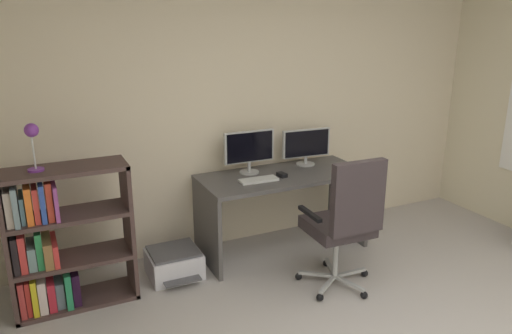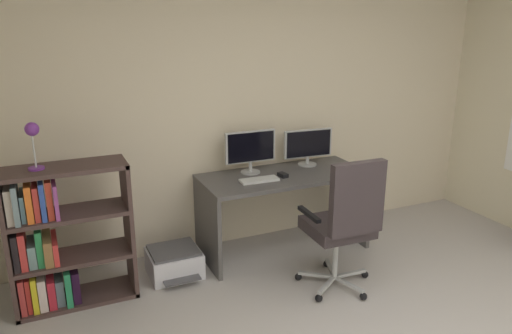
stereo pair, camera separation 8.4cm
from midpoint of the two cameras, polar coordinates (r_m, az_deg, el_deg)
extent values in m
cube|color=beige|center=(4.67, -0.12, 6.94)|extent=(5.09, 0.10, 2.61)
cube|color=#514E4E|center=(4.50, 3.80, -1.04)|extent=(1.53, 0.67, 0.04)
cube|color=#514E4E|center=(4.35, -5.10, -7.01)|extent=(0.04, 0.64, 0.72)
cube|color=#514E4E|center=(5.00, 11.32, -4.03)|extent=(0.04, 0.64, 0.72)
cylinder|color=#B2B5B7|center=(4.52, -0.13, -0.58)|extent=(0.18, 0.18, 0.01)
cylinder|color=#B2B5B7|center=(4.50, -0.13, 0.12)|extent=(0.03, 0.03, 0.10)
cube|color=#B7BABC|center=(4.45, -0.13, 2.39)|extent=(0.48, 0.04, 0.29)
cube|color=black|center=(4.43, -0.02, 2.33)|extent=(0.44, 0.01, 0.27)
cylinder|color=#B2B5B7|center=(4.79, 6.45, 0.32)|extent=(0.18, 0.18, 0.01)
cylinder|color=#B2B5B7|center=(4.77, 6.47, 0.86)|extent=(0.03, 0.03, 0.08)
cube|color=#B7BABC|center=(4.73, 6.53, 2.76)|extent=(0.49, 0.07, 0.27)
cube|color=black|center=(4.71, 6.65, 2.70)|extent=(0.45, 0.04, 0.25)
cube|color=silver|center=(4.29, 0.93, -1.51)|extent=(0.35, 0.15, 0.02)
cube|color=black|center=(4.41, 3.67, -0.92)|extent=(0.07, 0.11, 0.03)
cube|color=#B7BABC|center=(4.29, 11.40, -12.01)|extent=(0.30, 0.04, 0.02)
sphere|color=black|center=(4.38, 13.05, -12.03)|extent=(0.06, 0.06, 0.06)
cube|color=#B7BABC|center=(4.34, 9.18, -11.49)|extent=(0.13, 0.29, 0.02)
sphere|color=black|center=(4.49, 8.72, -11.03)|extent=(0.06, 0.06, 0.06)
cube|color=#B7BABC|center=(4.22, 7.57, -12.28)|extent=(0.26, 0.21, 0.02)
sphere|color=black|center=(4.26, 5.50, -12.56)|extent=(0.06, 0.06, 0.06)
cube|color=#B7BABC|center=(4.09, 8.82, -13.37)|extent=(0.27, 0.19, 0.02)
sphere|color=black|center=(3.99, 7.91, -14.83)|extent=(0.06, 0.06, 0.06)
cube|color=#B7BABC|center=(4.13, 11.27, -13.18)|extent=(0.11, 0.30, 0.02)
sphere|color=black|center=(4.08, 12.92, -14.41)|extent=(0.06, 0.06, 0.06)
cylinder|color=#B7BABC|center=(4.12, 9.79, -10.04)|extent=(0.04, 0.04, 0.40)
cube|color=#352C30|center=(4.01, 9.97, -6.86)|extent=(0.49, 0.46, 0.10)
cube|color=#352C30|center=(3.69, 12.29, -3.62)|extent=(0.44, 0.09, 0.56)
cube|color=black|center=(3.83, 6.79, -5.46)|extent=(0.05, 0.31, 0.03)
cube|color=black|center=(4.09, 13.15, -4.31)|extent=(0.05, 0.31, 0.03)
cube|color=#473431|center=(3.98, -26.24, -8.23)|extent=(0.03, 0.35, 1.09)
cube|color=#473431|center=(4.02, -13.94, -6.67)|extent=(0.03, 0.35, 1.09)
cube|color=#473431|center=(3.80, -20.86, -0.17)|extent=(0.89, 0.35, 0.03)
cube|color=#473431|center=(4.21, -19.30, -14.08)|extent=(0.89, 0.35, 0.03)
cube|color=#473431|center=(4.05, -19.80, -9.77)|extent=(0.82, 0.35, 0.03)
cube|color=#473431|center=(3.91, -20.31, -5.13)|extent=(0.82, 0.35, 0.03)
cube|color=#BB3838|center=(4.15, -24.91, -12.79)|extent=(0.04, 0.31, 0.28)
cube|color=red|center=(4.13, -24.32, -12.90)|extent=(0.03, 0.25, 0.27)
cube|color=gold|center=(4.13, -23.74, -12.81)|extent=(0.04, 0.28, 0.28)
cube|color=silver|center=(4.15, -22.99, -12.75)|extent=(0.06, 0.30, 0.25)
cube|color=#B92334|center=(4.15, -22.09, -12.86)|extent=(0.05, 0.29, 0.23)
cube|color=slate|center=(4.16, -21.25, -12.85)|extent=(0.06, 0.26, 0.21)
cube|color=#268857|center=(4.13, -20.47, -12.40)|extent=(0.04, 0.31, 0.28)
cube|color=#27112C|center=(4.15, -19.68, -12.38)|extent=(0.06, 0.27, 0.26)
cube|color=black|center=(3.99, -25.53, -8.46)|extent=(0.04, 0.29, 0.27)
cube|color=#D23A39|center=(3.99, -24.86, -8.31)|extent=(0.04, 0.30, 0.28)
cube|color=gray|center=(4.00, -23.96, -8.99)|extent=(0.05, 0.25, 0.17)
cube|color=#2B8A4D|center=(3.98, -23.27, -8.23)|extent=(0.04, 0.25, 0.28)
cube|color=olive|center=(4.00, -22.43, -8.61)|extent=(0.06, 0.32, 0.20)
cube|color=red|center=(4.00, -21.68, -8.69)|extent=(0.04, 0.31, 0.17)
cube|color=beige|center=(3.86, -26.13, -3.86)|extent=(0.05, 0.25, 0.26)
cube|color=gray|center=(3.85, -25.51, -3.57)|extent=(0.04, 0.32, 0.28)
cube|color=#6996A7|center=(3.88, -24.86, -4.06)|extent=(0.03, 0.25, 0.19)
cube|color=orange|center=(3.86, -24.28, -3.49)|extent=(0.04, 0.29, 0.27)
cube|color=#CE3B35|center=(3.86, -23.57, -3.50)|extent=(0.04, 0.28, 0.25)
cube|color=#2F4EAE|center=(3.85, -22.97, -3.27)|extent=(0.03, 0.30, 0.28)
cube|color=#BB3B2A|center=(3.84, -22.29, -3.19)|extent=(0.04, 0.26, 0.29)
cube|color=#944490|center=(3.85, -21.66, -3.31)|extent=(0.03, 0.30, 0.26)
cylinder|color=purple|center=(3.79, -23.52, -0.14)|extent=(0.11, 0.11, 0.02)
cylinder|color=silver|center=(3.75, -23.75, 1.77)|extent=(0.01, 0.01, 0.25)
sphere|color=purple|center=(3.72, -23.95, 4.03)|extent=(0.10, 0.10, 0.10)
cube|color=silver|center=(4.34, -8.88, -10.92)|extent=(0.43, 0.39, 0.22)
cube|color=#4C4C51|center=(4.28, -8.96, -9.50)|extent=(0.40, 0.35, 0.02)
cube|color=#4C4C51|center=(4.16, -7.97, -12.85)|extent=(0.30, 0.10, 0.01)
camera|label=1|loc=(0.04, -89.40, 0.18)|focal=34.53mm
camera|label=2|loc=(0.04, 90.60, -0.18)|focal=34.53mm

